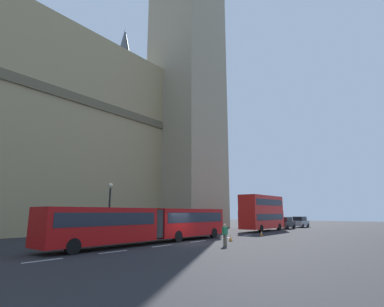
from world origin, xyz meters
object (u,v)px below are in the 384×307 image
Objects in this scene: sedan_trailing at (300,222)px; street_lamp at (109,207)px; articulated_bus at (150,222)px; traffic_cone_west at (231,238)px; sedan_lead at (285,223)px; traffic_cone_middle at (261,233)px; pedestrian_near_cones at (225,234)px; clock_tower at (187,15)px; double_decker_bus at (262,211)px.

street_lamp is (-37.15, 4.82, 2.14)m from sedan_trailing.
traffic_cone_west is (6.08, -4.15, -1.46)m from articulated_bus.
sedan_lead reaches higher than traffic_cone_west.
pedestrian_near_cones reaches higher than traffic_cone_middle.
traffic_cone_middle is at bearing -115.51° from clock_tower.
traffic_cone_west is at bearing -172.73° from sedan_trailing.
traffic_cone_middle is at bearing 3.33° from traffic_cone_west.
pedestrian_near_cones is (-3.71, -1.75, 0.63)m from traffic_cone_west.
traffic_cone_west is at bearing -176.67° from traffic_cone_middle.
street_lamp is 11.14m from pedestrian_near_cones.
pedestrian_near_cones is (-27.31, -5.81, -0.00)m from sedan_lead.
articulated_bus is at bearing 179.83° from sedan_lead.
double_decker_bus is 5.54× the size of pedestrian_near_cones.
traffic_cone_west is at bearing 25.25° from pedestrian_near_cones.
pedestrian_near_cones is at bearing -167.98° from sedan_lead.
clock_tower is 45.76× the size of pedestrian_near_cones.
sedan_trailing is (14.59, -0.31, -1.79)m from double_decker_bus.
articulated_bus is 6.42m from pedestrian_near_cones.
articulated_bus is 29.69m from sedan_lead.
sedan_trailing is at bearing -1.23° from double_decker_bus.
street_lamp is at bearing -157.32° from clock_tower.
clock_tower is at bearing 32.77° from articulated_bus.
articulated_bus reaches higher than traffic_cone_middle.
traffic_cone_west is 0.11× the size of street_lamp.
sedan_lead is at bearing -0.65° from double_decker_bus.
sedan_lead is (7.94, -14.08, -39.70)m from clock_tower.
clock_tower is at bearing 135.30° from sedan_trailing.
double_decker_bus is 23.01m from street_lamp.
pedestrian_near_cones is at bearing -170.61° from sedan_trailing.
street_lamp is at bearing 149.94° from traffic_cone_middle.
traffic_cone_middle is (13.28, -3.73, -1.46)m from articulated_bus.
double_decker_bus is 16.25m from traffic_cone_west.
traffic_cone_middle is 0.34× the size of pedestrian_near_cones.
clock_tower is 17.58× the size of sedan_trailing.
traffic_cone_west is at bearing -170.23° from sedan_lead.
articulated_bus is 4.25× the size of sedan_lead.
sedan_lead is at bearing -0.17° from articulated_bus.
articulated_bus is 36.20m from sedan_trailing.
traffic_cone_middle is at bearing -167.48° from sedan_lead.
sedan_trailing is (14.45, -14.30, -39.70)m from clock_tower.
double_decker_bus is at bearing 24.17° from traffic_cone_middle.
traffic_cone_west is at bearing -165.01° from double_decker_bus.
sedan_trailing is 0.83× the size of street_lamp.
pedestrian_near_cones is (-10.91, -2.17, 0.63)m from traffic_cone_middle.
articulated_bus is 3.55× the size of street_lamp.
clock_tower reaches higher than street_lamp.
traffic_cone_west is 11.50m from street_lamp.
double_decker_bus reaches higher than traffic_cone_west.
double_decker_bus reaches higher than sedan_lead.
sedan_trailing is at bearing 8.49° from traffic_cone_middle.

